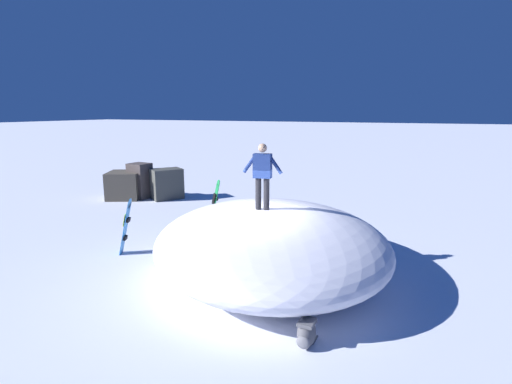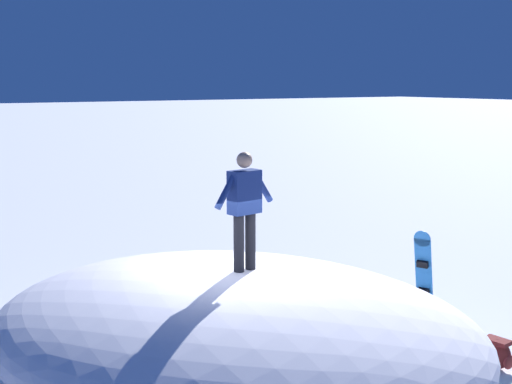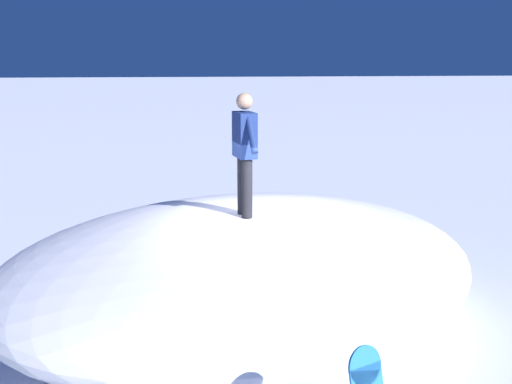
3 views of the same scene
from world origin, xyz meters
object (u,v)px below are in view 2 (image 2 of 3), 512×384
object	(u,v)px
snowboarder_standing	(245,204)
snowboard_primary_upright	(424,272)
backpack_near	(44,328)
backpack_far	(497,353)

from	to	relation	value
snowboarder_standing	snowboard_primary_upright	world-z (taller)	snowboarder_standing
snowboarder_standing	backpack_near	world-z (taller)	snowboarder_standing
snowboarder_standing	backpack_near	distance (m)	4.03
backpack_near	backpack_far	distance (m)	6.75
snowboard_primary_upright	backpack_far	world-z (taller)	snowboard_primary_upright
snowboard_primary_upright	backpack_far	distance (m)	2.22
backpack_far	snowboard_primary_upright	bearing A→B (deg)	-17.28
snowboarder_standing	backpack_far	bearing A→B (deg)	-116.58
snowboard_primary_upright	backpack_far	xyz separation A→B (m)	(-2.05, 0.64, -0.58)
snowboarder_standing	snowboard_primary_upright	xyz separation A→B (m)	(0.45, -3.84, -1.63)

